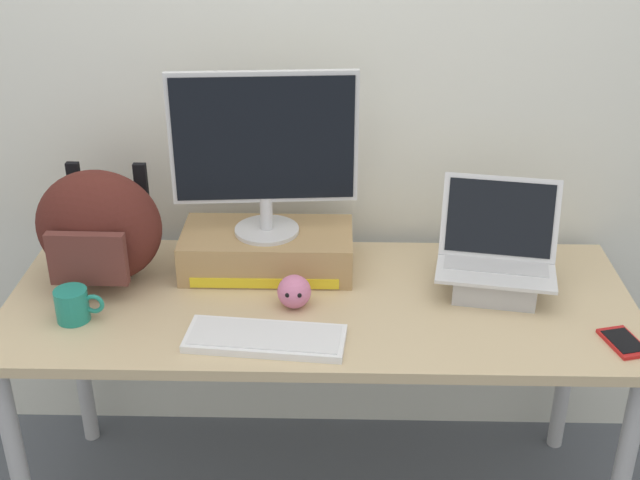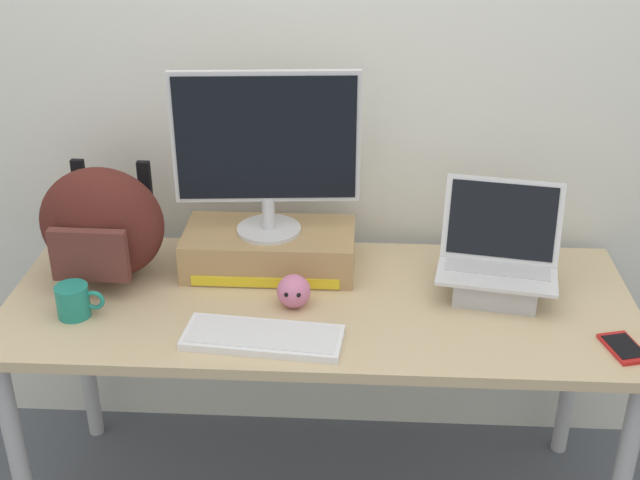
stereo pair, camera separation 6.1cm
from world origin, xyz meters
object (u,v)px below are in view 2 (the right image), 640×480
Objects in this scene: open_laptop at (497,272)px; plush_toy at (294,291)px; external_keyboard at (263,337)px; messenger_backpack at (102,225)px; toner_box_yellow at (269,250)px; desktop_monitor at (266,148)px; cell_phone at (624,348)px; coffee_mug at (74,301)px.

open_laptop is 0.56m from plush_toy.
external_keyboard is at bearing -110.33° from plush_toy.
open_laptop is 3.89× the size of plush_toy.
plush_toy is at bearing -12.74° from messenger_backpack.
toner_box_yellow is at bearing 112.78° from plush_toy.
toner_box_yellow is 0.65m from open_laptop.
messenger_backpack reaches higher than open_laptop.
messenger_backpack is (-0.46, -0.07, -0.21)m from desktop_monitor.
toner_box_yellow is 1.39× the size of messenger_backpack.
toner_box_yellow is 1.38× the size of open_laptop.
external_keyboard is at bearing -90.84° from desktop_monitor.
messenger_backpack is 1.42m from cell_phone.
external_keyboard reaches higher than cell_phone.
plush_toy is (0.09, -0.21, -0.33)m from desktop_monitor.
messenger_backpack is 0.25m from coffee_mug.
desktop_monitor reaches higher than toner_box_yellow.
toner_box_yellow is 1.19× the size of external_keyboard.
toner_box_yellow reaches higher than coffee_mug.
plush_toy is at bearing 154.01° from cell_phone.
desktop_monitor is (0.00, -0.00, 0.31)m from toner_box_yellow.
cell_phone is 0.85m from plush_toy.
external_keyboard is (0.02, -0.38, -0.36)m from desktop_monitor.
coffee_mug is at bearing 161.70° from cell_phone.
desktop_monitor reaches higher than coffee_mug.
open_laptop is 1.00× the size of messenger_backpack.
open_laptop is 0.68m from external_keyboard.
open_laptop is 0.39m from cell_phone.
desktop_monitor is 0.40m from plush_toy.
desktop_monitor is 3.99× the size of coffee_mug.
open_laptop is at bearing 10.67° from plush_toy.
toner_box_yellow is at bearing -179.64° from open_laptop.
external_keyboard is (-0.62, -0.28, -0.05)m from open_laptop.
cell_phone is (1.40, -0.08, -0.04)m from coffee_mug.
toner_box_yellow is at bearing 143.04° from cell_phone.
open_laptop is at bearing -9.39° from toner_box_yellow.
external_keyboard is 4.53× the size of plush_toy.
cell_phone is at bearing -21.96° from toner_box_yellow.
external_keyboard is 2.82× the size of cell_phone.
messenger_backpack reaches higher than external_keyboard.
toner_box_yellow reaches higher than external_keyboard.
toner_box_yellow is 3.35× the size of cell_phone.
cell_phone is at bearing -26.31° from desktop_monitor.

